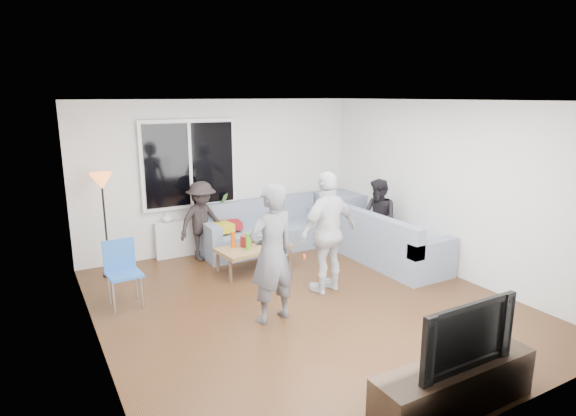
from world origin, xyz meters
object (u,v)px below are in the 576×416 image
player_left (272,254)px  player_right (328,233)px  spectator_right (379,219)px  spectator_back (202,221)px  coffee_table (254,259)px  side_chair (124,275)px  tv_console (454,387)px  sofa_back_section (266,226)px  floor_lamp (106,226)px  sofa_right_section (391,238)px  television (459,332)px

player_left → player_right: (1.09, 0.43, -0.00)m
spectator_right → spectator_back: (-2.58, 1.35, -0.01)m
player_left → spectator_right: 2.86m
coffee_table → side_chair: bearing=-170.4°
tv_console → sofa_back_section: bearing=82.9°
side_chair → spectator_back: size_ratio=0.65×
floor_lamp → player_left: player_left is taller
sofa_back_section → side_chair: side_chair is taller
floor_lamp → spectator_back: size_ratio=1.19×
player_left → player_right: bearing=-166.8°
sofa_right_section → spectator_back: spectator_back is taller
player_left → television: bearing=96.1°
sofa_right_section → side_chair: side_chair is taller
tv_console → television: (0.00, 0.00, 0.52)m
sofa_right_section → tv_console: (-2.02, -3.14, -0.20)m
sofa_back_section → spectator_back: spectator_back is taller
spectator_right → floor_lamp: bearing=-111.9°
tv_console → floor_lamp: bearing=113.1°
spectator_right → spectator_back: bearing=-121.3°
spectator_right → sofa_back_section: bearing=-136.5°
player_right → spectator_back: bearing=-73.2°
sofa_back_section → floor_lamp: 2.67m
floor_lamp → coffee_table: bearing=-24.6°
spectator_back → player_right: bearing=-79.0°
television → sofa_back_section: bearing=82.9°
side_chair → tv_console: 4.10m
floor_lamp → tv_console: (2.05, -4.79, -0.56)m
spectator_back → television: spectator_back is taller
tv_console → sofa_right_section: bearing=57.2°
spectator_right → tv_console: spectator_right is taller
spectator_back → sofa_right_section: bearing=-48.7°
spectator_right → coffee_table: bearing=-105.4°
sofa_right_section → side_chair: 4.09m
sofa_back_section → side_chair: 2.91m
sofa_back_section → spectator_back: (-1.15, 0.03, 0.23)m
coffee_table → tv_console: 3.88m
floor_lamp → spectator_right: floor_lamp is taller
television → coffee_table: bearing=90.8°
sofa_right_section → side_chair: size_ratio=2.33×
floor_lamp → spectator_right: size_ratio=1.17×
floor_lamp → spectator_back: (1.49, 0.01, -0.12)m
side_chair → floor_lamp: size_ratio=0.55×
coffee_table → floor_lamp: size_ratio=0.71×
coffee_table → spectator_back: size_ratio=0.84×
floor_lamp → television: size_ratio=1.51×
player_right → television: size_ratio=1.63×
player_left → spectator_back: 2.53m
coffee_table → sofa_right_section: bearing=-19.7°
player_right → spectator_back: player_right is taller
side_chair → player_left: bearing=-45.2°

